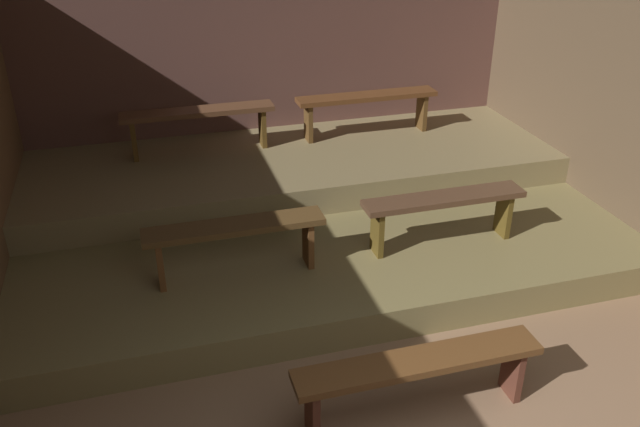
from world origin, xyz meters
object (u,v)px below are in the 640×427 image
object	(u,v)px
bench_floor_center	(418,370)
bench_middle_right	(367,102)
bench_lower_right	(444,206)
bench_middle_left	(198,118)
bench_lower_left	(235,234)

from	to	relation	value
bench_floor_center	bench_middle_right	world-z (taller)	bench_middle_right
bench_floor_center	bench_lower_right	bearing A→B (deg)	60.22
bench_middle_left	bench_middle_right	bearing A→B (deg)	0.00
bench_lower_right	bench_middle_right	world-z (taller)	bench_middle_right
bench_middle_right	bench_middle_left	bearing A→B (deg)	180.00
bench_floor_center	bench_lower_left	xyz separation A→B (m)	(-0.92, 1.62, 0.28)
bench_middle_left	bench_lower_right	bearing A→B (deg)	-48.11
bench_lower_right	bench_middle_left	world-z (taller)	bench_middle_left
bench_lower_left	bench_lower_right	distance (m)	1.84
bench_floor_center	bench_middle_left	size ratio (longest dim) A/B	1.05
bench_lower_right	bench_middle_left	xyz separation A→B (m)	(-1.86, 2.08, 0.29)
bench_middle_right	bench_lower_right	bearing A→B (deg)	-90.55
bench_floor_center	bench_lower_left	distance (m)	1.88
bench_middle_left	bench_middle_right	xyz separation A→B (m)	(1.88, 0.00, 0.00)
bench_middle_left	bench_lower_left	bearing A→B (deg)	-89.45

